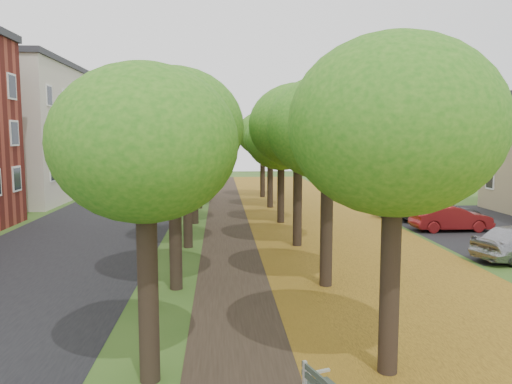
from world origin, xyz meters
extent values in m
plane|color=#2D4C19|center=(0.00, 0.00, 0.00)|extent=(120.00, 120.00, 0.00)
cube|color=black|center=(-7.50, 15.00, 0.00)|extent=(8.00, 70.00, 0.01)
cube|color=black|center=(0.00, 15.00, 0.00)|extent=(3.20, 70.00, 0.01)
cube|color=#976A1B|center=(5.00, 15.00, 0.01)|extent=(7.50, 70.00, 0.01)
cube|color=black|center=(13.50, 16.00, 0.00)|extent=(9.00, 16.00, 0.01)
cylinder|color=black|center=(-2.20, 0.00, 1.77)|extent=(0.40, 0.40, 3.54)
ellipsoid|color=#246815|center=(-2.20, 0.00, 4.82)|extent=(3.93, 3.93, 3.34)
cylinder|color=black|center=(-2.20, 6.00, 1.77)|extent=(0.40, 0.40, 3.54)
ellipsoid|color=#246815|center=(-2.20, 6.00, 4.82)|extent=(3.93, 3.93, 3.34)
cylinder|color=black|center=(-2.20, 12.00, 1.77)|extent=(0.40, 0.40, 3.54)
ellipsoid|color=#246815|center=(-2.20, 12.00, 4.82)|extent=(3.93, 3.93, 3.34)
cylinder|color=black|center=(-2.20, 18.00, 1.77)|extent=(0.40, 0.40, 3.54)
ellipsoid|color=#246815|center=(-2.20, 18.00, 4.82)|extent=(3.93, 3.93, 3.34)
cylinder|color=black|center=(-2.20, 24.00, 1.77)|extent=(0.40, 0.40, 3.54)
ellipsoid|color=#246815|center=(-2.20, 24.00, 4.82)|extent=(3.93, 3.93, 3.34)
cylinder|color=black|center=(-2.20, 30.00, 1.77)|extent=(0.40, 0.40, 3.54)
ellipsoid|color=#246815|center=(-2.20, 30.00, 4.82)|extent=(3.93, 3.93, 3.34)
cylinder|color=black|center=(2.60, 0.00, 1.77)|extent=(0.40, 0.40, 3.54)
ellipsoid|color=#246815|center=(2.60, 0.00, 4.82)|extent=(3.93, 3.93, 3.34)
cylinder|color=black|center=(2.60, 6.00, 1.77)|extent=(0.40, 0.40, 3.54)
ellipsoid|color=#246815|center=(2.60, 6.00, 4.82)|extent=(3.93, 3.93, 3.34)
cylinder|color=black|center=(2.60, 12.00, 1.77)|extent=(0.40, 0.40, 3.54)
ellipsoid|color=#246815|center=(2.60, 12.00, 4.82)|extent=(3.93, 3.93, 3.34)
cylinder|color=black|center=(2.60, 18.00, 1.77)|extent=(0.40, 0.40, 3.54)
ellipsoid|color=#246815|center=(2.60, 18.00, 4.82)|extent=(3.93, 3.93, 3.34)
cylinder|color=black|center=(2.60, 24.00, 1.77)|extent=(0.40, 0.40, 3.54)
ellipsoid|color=#246815|center=(2.60, 24.00, 4.82)|extent=(3.93, 3.93, 3.34)
cylinder|color=black|center=(2.60, 30.00, 1.77)|extent=(0.40, 0.40, 3.54)
ellipsoid|color=#246815|center=(2.60, 30.00, 4.82)|extent=(3.93, 3.93, 3.34)
cube|color=beige|center=(-17.00, 33.00, 5.00)|extent=(10.00, 20.00, 10.00)
cube|color=#2D2D33|center=(-17.00, 33.00, 10.20)|extent=(10.30, 20.30, 0.40)
cube|color=silver|center=(0.92, -1.20, 0.65)|extent=(0.46, 0.21, 0.04)
imported|color=maroon|center=(11.00, 14.89, 0.66)|extent=(4.03, 1.47, 1.32)
imported|color=#303135|center=(11.62, 17.33, 0.64)|extent=(4.59, 2.35, 1.27)
imported|color=silver|center=(11.00, 18.84, 0.68)|extent=(5.40, 4.11, 1.36)
camera|label=1|loc=(-0.79, -9.53, 4.80)|focal=35.00mm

